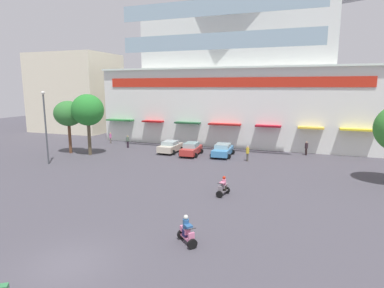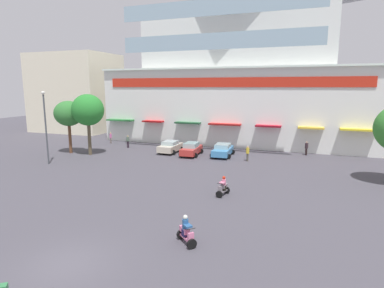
{
  "view_description": "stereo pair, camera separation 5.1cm",
  "coord_description": "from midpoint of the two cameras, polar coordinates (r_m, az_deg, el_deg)",
  "views": [
    {
      "loc": [
        9.9,
        -10.63,
        8.05
      ],
      "look_at": [
        -1.02,
        19.73,
        2.21
      ],
      "focal_mm": 29.83,
      "sensor_mm": 36.0,
      "label": 1
    },
    {
      "loc": [
        9.95,
        -10.62,
        8.05
      ],
      "look_at": [
        -1.02,
        19.73,
        2.21
      ],
      "focal_mm": 29.83,
      "sensor_mm": 36.0,
      "label": 2
    }
  ],
  "objects": [
    {
      "name": "plaza_tree_2",
      "position": [
        41.22,
        -21.29,
        5.05
      ],
      "size": [
        3.58,
        3.06,
        6.36
      ],
      "color": "brown",
      "rests_on": "ground"
    },
    {
      "name": "scooter_rider_1",
      "position": [
        24.09,
        5.56,
        -7.75
      ],
      "size": [
        0.81,
        1.4,
        1.49
      ],
      "color": "black",
      "rests_on": "ground"
    },
    {
      "name": "flank_building_left",
      "position": [
        62.66,
        -20.01,
        8.57
      ],
      "size": [
        13.99,
        10.43,
        13.74
      ],
      "color": "#ECE4C4",
      "rests_on": "ground"
    },
    {
      "name": "colonial_building",
      "position": [
        48.75,
        8.2,
        12.01
      ],
      "size": [
        36.97,
        19.31,
        21.66
      ],
      "color": "white",
      "rests_on": "ground"
    },
    {
      "name": "pedestrian_0",
      "position": [
        43.22,
        -11.45,
        0.57
      ],
      "size": [
        0.4,
        0.4,
        1.65
      ],
      "color": "black",
      "rests_on": "ground"
    },
    {
      "name": "pedestrian_3",
      "position": [
        35.2,
        9.86,
        -1.53
      ],
      "size": [
        0.5,
        0.5,
        1.67
      ],
      "color": "#504B42",
      "rests_on": "ground"
    },
    {
      "name": "parked_car_2",
      "position": [
        37.32,
        5.46,
        -1.07
      ],
      "size": [
        2.57,
        4.35,
        1.48
      ],
      "color": "#4289C1",
      "rests_on": "ground"
    },
    {
      "name": "plaza_tree_0",
      "position": [
        39.27,
        -18.18,
        5.75
      ],
      "size": [
        3.8,
        3.54,
        7.18
      ],
      "color": "brown",
      "rests_on": "ground"
    },
    {
      "name": "ground_plane",
      "position": [
        26.86,
        -2.89,
        -7.19
      ],
      "size": [
        128.0,
        128.0,
        0.0
      ],
      "primitive_type": "plane",
      "color": "#48454E"
    },
    {
      "name": "scooter_rider_4",
      "position": [
        17.09,
        -1.04,
        -15.48
      ],
      "size": [
        1.35,
        1.3,
        1.54
      ],
      "color": "black",
      "rests_on": "ground"
    },
    {
      "name": "streetlamp_near",
      "position": [
        36.17,
        -24.78,
        3.47
      ],
      "size": [
        0.4,
        0.4,
        7.57
      ],
      "color": "#474C51",
      "rests_on": "ground"
    },
    {
      "name": "parked_car_0",
      "position": [
        39.3,
        -3.93,
        -0.48
      ],
      "size": [
        2.5,
        3.93,
        1.45
      ],
      "color": "beige",
      "rests_on": "ground"
    },
    {
      "name": "pedestrian_2",
      "position": [
        40.08,
        19.73,
        -0.58
      ],
      "size": [
        0.52,
        0.52,
        1.65
      ],
      "color": "black",
      "rests_on": "ground"
    },
    {
      "name": "pedestrian_1",
      "position": [
        47.0,
        -14.4,
        1.21
      ],
      "size": [
        0.35,
        0.35,
        1.6
      ],
      "color": "slate",
      "rests_on": "ground"
    },
    {
      "name": "parked_car_1",
      "position": [
        37.64,
        -0.18,
        -0.9
      ],
      "size": [
        2.45,
        4.18,
        1.53
      ],
      "color": "#BB322C",
      "rests_on": "ground"
    }
  ]
}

